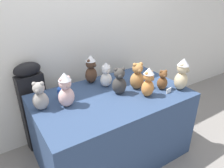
{
  "coord_description": "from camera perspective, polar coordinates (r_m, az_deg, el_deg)",
  "views": [
    {
      "loc": [
        -1.0,
        -1.31,
        1.81
      ],
      "look_at": [
        0.0,
        0.25,
        0.89
      ],
      "focal_mm": 34.11,
      "sensor_mm": 36.0,
      "label": 1
    }
  ],
  "objects": [
    {
      "name": "ground_plane",
      "position": [
        2.45,
        3.4,
        -21.36
      ],
      "size": [
        10.0,
        10.0,
        0.0
      ],
      "primitive_type": "plane",
      "color": "gray"
    },
    {
      "name": "wall_back",
      "position": [
        2.54,
        -9.06,
        14.47
      ],
      "size": [
        7.0,
        0.08,
        2.6
      ],
      "primitive_type": "cube",
      "color": "silver",
      "rests_on": "ground_plane"
    },
    {
      "name": "display_table",
      "position": [
        2.34,
        0.0,
        -11.17
      ],
      "size": [
        1.53,
        0.93,
        0.77
      ],
      "primitive_type": "cube",
      "color": "navy",
      "rests_on": "ground_plane"
    },
    {
      "name": "instrument_case",
      "position": [
        2.53,
        -20.12,
        -5.73
      ],
      "size": [
        0.29,
        0.15,
        1.06
      ],
      "rotation": [
        0.0,
        0.0,
        0.12
      ],
      "color": "black",
      "rests_on": "ground_plane"
    },
    {
      "name": "teddy_bear_cocoa",
      "position": [
        2.33,
        -5.67,
        3.92
      ],
      "size": [
        0.19,
        0.18,
        0.32
      ],
      "rotation": [
        0.0,
        0.0,
        0.54
      ],
      "color": "#4C3323",
      "rests_on": "display_table"
    },
    {
      "name": "teddy_bear_chestnut",
      "position": [
        2.25,
        13.38,
        0.94
      ],
      "size": [
        0.14,
        0.13,
        0.22
      ],
      "rotation": [
        0.0,
        0.0,
        -0.38
      ],
      "color": "brown",
      "rests_on": "display_table"
    },
    {
      "name": "teddy_bear_caramel",
      "position": [
        2.21,
        6.77,
        1.96
      ],
      "size": [
        0.18,
        0.16,
        0.29
      ],
      "rotation": [
        0.0,
        0.0,
        -0.26
      ],
      "color": "#B27A42",
      "rests_on": "display_table"
    },
    {
      "name": "teddy_bear_blush",
      "position": [
        1.91,
        -12.27,
        -1.63
      ],
      "size": [
        0.17,
        0.15,
        0.33
      ],
      "rotation": [
        0.0,
        0.0,
        0.19
      ],
      "color": "beige",
      "rests_on": "display_table"
    },
    {
      "name": "teddy_bear_charcoal",
      "position": [
        2.09,
        1.97,
        0.61
      ],
      "size": [
        0.18,
        0.17,
        0.28
      ],
      "rotation": [
        0.0,
        0.0,
        -0.44
      ],
      "color": "#383533",
      "rests_on": "display_table"
    },
    {
      "name": "teddy_bear_sand",
      "position": [
        2.28,
        18.2,
        2.43
      ],
      "size": [
        0.19,
        0.17,
        0.34
      ],
      "rotation": [
        0.0,
        0.0,
        0.3
      ],
      "color": "#CCB78E",
      "rests_on": "display_table"
    },
    {
      "name": "teddy_bear_ginger",
      "position": [
        2.07,
        9.66,
        0.43
      ],
      "size": [
        0.15,
        0.14,
        0.3
      ],
      "rotation": [
        0.0,
        0.0,
        0.19
      ],
      "color": "#D17F3D",
      "rests_on": "display_table"
    },
    {
      "name": "teddy_bear_snow",
      "position": [
        2.24,
        -1.61,
        2.47
      ],
      "size": [
        0.14,
        0.13,
        0.27
      ],
      "rotation": [
        0.0,
        0.0,
        -0.22
      ],
      "color": "white",
      "rests_on": "display_table"
    },
    {
      "name": "teddy_bear_ash",
      "position": [
        1.94,
        -18.73,
        -3.27
      ],
      "size": [
        0.18,
        0.17,
        0.27
      ],
      "rotation": [
        0.0,
        0.0,
        -0.48
      ],
      "color": "gray",
      "rests_on": "display_table"
    },
    {
      "name": "party_cup_blue",
      "position": [
        2.09,
        -13.27,
        -2.43
      ],
      "size": [
        0.08,
        0.08,
        0.11
      ],
      "primitive_type": "cylinder",
      "color": "blue",
      "rests_on": "display_table"
    },
    {
      "name": "name_card_front_left",
      "position": [
        2.22,
        14.95,
        -1.73
      ],
      "size": [
        0.07,
        0.02,
        0.05
      ],
      "primitive_type": "cube",
      "rotation": [
        0.0,
        0.0,
        0.15
      ],
      "color": "white",
      "rests_on": "display_table"
    }
  ]
}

